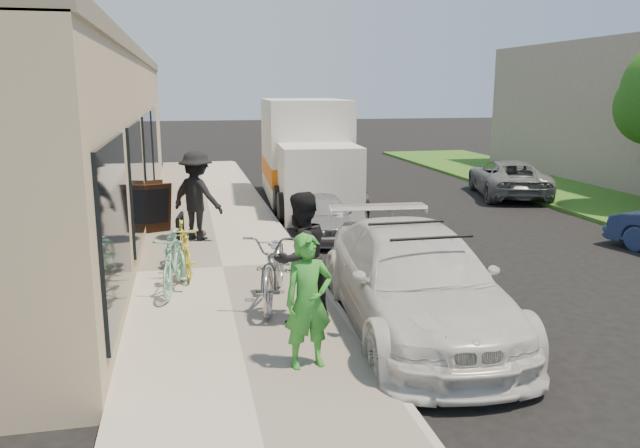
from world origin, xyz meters
TOP-DOWN VIEW (x-y plane):
  - ground at (0.00, 0.00)m, footprint 120.00×120.00m
  - sidewalk at (-2.00, 3.00)m, footprint 3.00×34.00m
  - curb at (-0.45, 3.00)m, footprint 0.12×34.00m
  - storefront at (-5.24, 7.99)m, footprint 3.60×20.00m
  - bike_rack at (-2.72, 3.16)m, footprint 0.14×0.69m
  - sandwich_board at (-3.32, 6.17)m, footprint 0.88×0.88m
  - sedan_white at (0.46, -0.24)m, footprint 2.34×5.03m
  - sedan_silver at (0.41, 5.41)m, footprint 1.42×3.04m
  - moving_truck at (0.93, 9.94)m, footprint 2.64×6.24m
  - far_car_gray at (7.29, 9.64)m, footprint 2.93×4.49m
  - tandem_bike at (-1.33, 0.95)m, footprint 1.29×2.30m
  - woman_rider at (-1.27, -1.39)m, footprint 0.62×0.45m
  - man_standing at (-1.10, 0.04)m, footprint 1.12×1.07m
  - cruiser_bike_a at (-2.84, 1.74)m, footprint 0.72×1.66m
  - cruiser_bike_b at (-2.80, 2.82)m, footprint 0.83×1.63m
  - cruiser_bike_c at (-2.67, 2.67)m, footprint 0.63×1.56m
  - bystander_a at (-2.37, 5.25)m, footprint 1.39×1.32m
  - bystander_b at (-2.41, 5.62)m, footprint 0.94×0.69m

SIDE VIEW (x-z plane):
  - ground at x=0.00m, z-range 0.00..0.00m
  - curb at x=-0.45m, z-range 0.00..0.13m
  - sidewalk at x=-2.00m, z-range 0.00..0.15m
  - sedan_silver at x=0.41m, z-range 0.00..1.01m
  - cruiser_bike_b at x=-2.80m, z-range 0.15..0.97m
  - far_car_gray at x=7.29m, z-range 0.00..1.15m
  - cruiser_bike_c at x=-2.67m, z-range 0.15..1.06m
  - cruiser_bike_a at x=-2.84m, z-range 0.15..1.12m
  - sedan_white at x=0.46m, z-range -0.02..1.44m
  - tandem_bike at x=-1.33m, z-range 0.15..1.29m
  - sandwich_board at x=-3.32m, z-range 0.16..1.29m
  - bike_rack at x=-2.72m, z-range 0.25..1.22m
  - bystander_b at x=-2.41m, z-range 0.15..1.63m
  - woman_rider at x=-1.27m, z-range 0.15..1.73m
  - man_standing at x=-1.10m, z-range 0.15..1.97m
  - bystander_a at x=-2.37m, z-range 0.15..2.04m
  - moving_truck at x=0.93m, z-range -0.17..2.84m
  - storefront at x=-5.24m, z-range 0.01..4.24m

